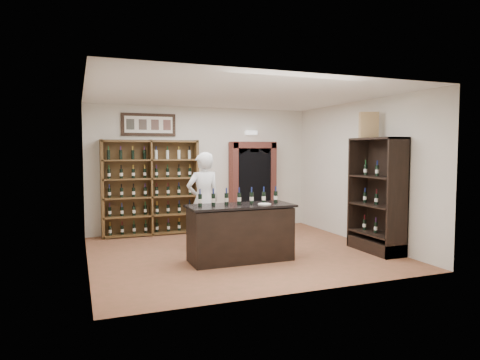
{
  "coord_description": "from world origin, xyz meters",
  "views": [
    {
      "loc": [
        -2.89,
        -7.59,
        1.96
      ],
      "look_at": [
        0.14,
        0.3,
        1.37
      ],
      "focal_mm": 32.0,
      "sensor_mm": 36.0,
      "label": 1
    }
  ],
  "objects_px": {
    "tasting_counter": "(241,233)",
    "shopkeeper": "(203,201)",
    "side_cabinet": "(378,213)",
    "wine_shelf": "(151,188)",
    "wine_crate": "(369,125)",
    "counter_bottle_0": "(200,200)"
  },
  "relations": [
    {
      "from": "tasting_counter",
      "to": "shopkeeper",
      "type": "xyz_separation_m",
      "value": [
        -0.36,
        1.12,
        0.47
      ]
    },
    {
      "from": "tasting_counter",
      "to": "side_cabinet",
      "type": "distance_m",
      "value": 2.75
    },
    {
      "from": "wine_shelf",
      "to": "shopkeeper",
      "type": "height_order",
      "value": "wine_shelf"
    },
    {
      "from": "side_cabinet",
      "to": "shopkeeper",
      "type": "bearing_deg",
      "value": 155.22
    },
    {
      "from": "tasting_counter",
      "to": "wine_crate",
      "type": "xyz_separation_m",
      "value": [
        2.66,
        -0.05,
        1.96
      ]
    },
    {
      "from": "wine_shelf",
      "to": "wine_crate",
      "type": "xyz_separation_m",
      "value": [
        3.76,
        -2.98,
        1.35
      ]
    },
    {
      "from": "tasting_counter",
      "to": "shopkeeper",
      "type": "bearing_deg",
      "value": 107.71
    },
    {
      "from": "shopkeeper",
      "to": "wine_crate",
      "type": "relative_size",
      "value": 3.82
    },
    {
      "from": "counter_bottle_0",
      "to": "side_cabinet",
      "type": "bearing_deg",
      "value": -6.12
    },
    {
      "from": "tasting_counter",
      "to": "wine_crate",
      "type": "relative_size",
      "value": 3.74
    },
    {
      "from": "wine_shelf",
      "to": "tasting_counter",
      "type": "height_order",
      "value": "wine_shelf"
    },
    {
      "from": "side_cabinet",
      "to": "tasting_counter",
      "type": "bearing_deg",
      "value": 173.72
    },
    {
      "from": "wine_shelf",
      "to": "shopkeeper",
      "type": "relative_size",
      "value": 1.15
    },
    {
      "from": "tasting_counter",
      "to": "side_cabinet",
      "type": "xyz_separation_m",
      "value": [
        2.72,
        -0.3,
        0.26
      ]
    },
    {
      "from": "tasting_counter",
      "to": "shopkeeper",
      "type": "relative_size",
      "value": 0.98
    },
    {
      "from": "wine_crate",
      "to": "shopkeeper",
      "type": "bearing_deg",
      "value": -179.97
    },
    {
      "from": "side_cabinet",
      "to": "wine_crate",
      "type": "height_order",
      "value": "wine_crate"
    },
    {
      "from": "counter_bottle_0",
      "to": "wine_crate",
      "type": "height_order",
      "value": "wine_crate"
    },
    {
      "from": "wine_shelf",
      "to": "side_cabinet",
      "type": "relative_size",
      "value": 1.0
    },
    {
      "from": "side_cabinet",
      "to": "shopkeeper",
      "type": "relative_size",
      "value": 1.15
    },
    {
      "from": "side_cabinet",
      "to": "shopkeeper",
      "type": "height_order",
      "value": "side_cabinet"
    },
    {
      "from": "counter_bottle_0",
      "to": "shopkeeper",
      "type": "distance_m",
      "value": 1.12
    }
  ]
}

